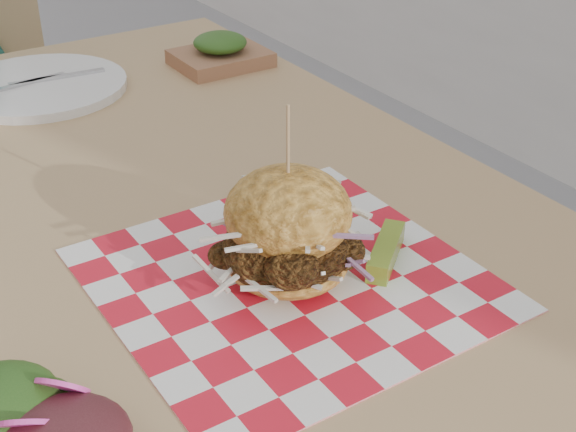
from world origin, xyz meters
The scene contains 7 objects.
patio_table centered at (0.33, -0.12, 0.67)m, with size 0.80×1.20×0.75m.
paper_liner centered at (0.38, -0.37, 0.75)m, with size 0.36×0.36×0.00m, color red.
sandwich centered at (0.38, -0.37, 0.80)m, with size 0.17×0.17×0.19m.
pickle_spear centered at (0.48, -0.40, 0.76)m, with size 0.10×0.02×0.02m, color olive.
side_salad centered at (0.11, -0.46, 0.76)m, with size 0.13×0.14×0.05m.
place_setting centered at (0.33, 0.28, 0.76)m, with size 0.27×0.27×0.02m.
kraft_tray centered at (0.62, 0.22, 0.77)m, with size 0.15×0.12×0.06m.
Camera 1 is at (0.01, -0.93, 1.22)m, focal length 50.00 mm.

